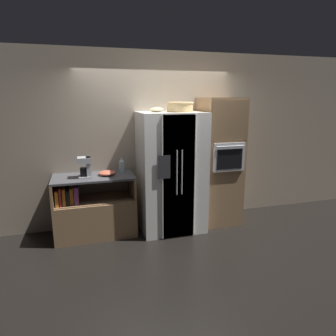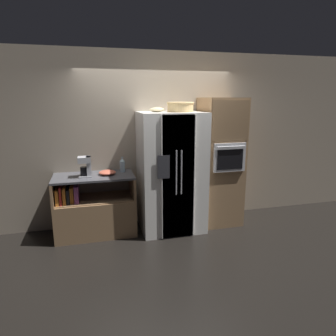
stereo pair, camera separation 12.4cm
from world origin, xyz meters
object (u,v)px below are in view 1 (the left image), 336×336
(bottle_tall, at_px, (122,165))
(mixing_bowl, at_px, (107,173))
(fruit_bowl, at_px, (157,110))
(wall_oven, at_px, (219,161))
(coffee_maker, at_px, (86,167))
(wicker_basket, at_px, (180,106))
(refrigerator, at_px, (171,172))

(bottle_tall, bearing_deg, mixing_bowl, -153.68)
(fruit_bowl, bearing_deg, wall_oven, 0.02)
(mixing_bowl, bearing_deg, coffee_maker, -170.04)
(wicker_basket, relative_size, mixing_bowl, 1.61)
(fruit_bowl, bearing_deg, refrigerator, -17.45)
(refrigerator, bearing_deg, coffee_maker, 178.55)
(bottle_tall, height_order, mixing_bowl, bottle_tall)
(refrigerator, height_order, wicker_basket, wicker_basket)
(wicker_basket, bearing_deg, mixing_bowl, 175.43)
(refrigerator, distance_m, wall_oven, 0.86)
(wall_oven, bearing_deg, fruit_bowl, -179.98)
(bottle_tall, height_order, coffee_maker, coffee_maker)
(refrigerator, relative_size, mixing_bowl, 7.28)
(refrigerator, xyz_separation_m, wicker_basket, (0.14, -0.00, 1.01))
(refrigerator, distance_m, wicker_basket, 1.02)
(coffee_maker, bearing_deg, bottle_tall, 17.55)
(refrigerator, height_order, bottle_tall, refrigerator)
(fruit_bowl, xyz_separation_m, coffee_maker, (-1.08, -0.03, -0.80))
(refrigerator, height_order, mixing_bowl, refrigerator)
(mixing_bowl, xyz_separation_m, coffee_maker, (-0.31, -0.05, 0.13))
(wicker_basket, height_order, bottle_tall, wicker_basket)
(fruit_bowl, distance_m, coffee_maker, 1.34)
(mixing_bowl, bearing_deg, wall_oven, -0.64)
(wicker_basket, relative_size, coffee_maker, 1.36)
(fruit_bowl, bearing_deg, coffee_maker, -178.25)
(wicker_basket, relative_size, fruit_bowl, 1.87)
(fruit_bowl, distance_m, bottle_tall, 1.02)
(wall_oven, bearing_deg, wicker_basket, -174.48)
(wicker_basket, distance_m, bottle_tall, 1.28)
(wicker_basket, xyz_separation_m, coffee_maker, (-1.42, 0.04, -0.85))
(refrigerator, height_order, wall_oven, wall_oven)
(refrigerator, xyz_separation_m, mixing_bowl, (-0.98, 0.09, 0.04))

